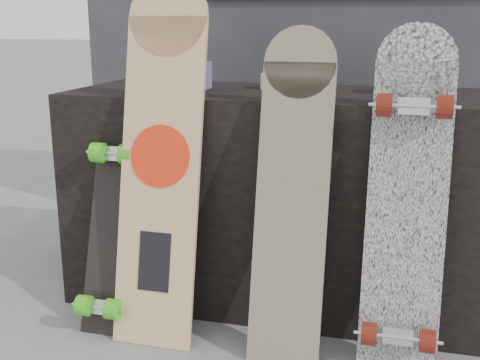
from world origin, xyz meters
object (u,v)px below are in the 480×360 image
(vendor_table, at_px, (286,197))
(longboard_cascadia, at_px, (407,197))
(longboard_geisha, at_px, (161,151))
(skateboard_dark, at_px, (112,216))
(longboard_celtic, at_px, (293,186))

(vendor_table, height_order, longboard_cascadia, longboard_cascadia)
(longboard_geisha, height_order, skateboard_dark, longboard_geisha)
(longboard_geisha, relative_size, longboard_cascadia, 1.14)
(longboard_celtic, bearing_deg, longboard_cascadia, 2.13)
(vendor_table, xyz_separation_m, longboard_celtic, (0.09, -0.39, 0.15))
(vendor_table, distance_m, longboard_cascadia, 0.59)
(vendor_table, distance_m, longboard_geisha, 0.56)
(skateboard_dark, bearing_deg, longboard_celtic, -1.20)
(skateboard_dark, bearing_deg, longboard_geisha, 3.33)
(longboard_celtic, relative_size, skateboard_dark, 1.34)
(longboard_cascadia, relative_size, skateboard_dark, 1.35)
(longboard_cascadia, bearing_deg, longboard_geisha, 179.19)
(vendor_table, relative_size, skateboard_dark, 2.06)
(longboard_celtic, relative_size, longboard_cascadia, 0.99)
(vendor_table, relative_size, longboard_celtic, 1.54)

